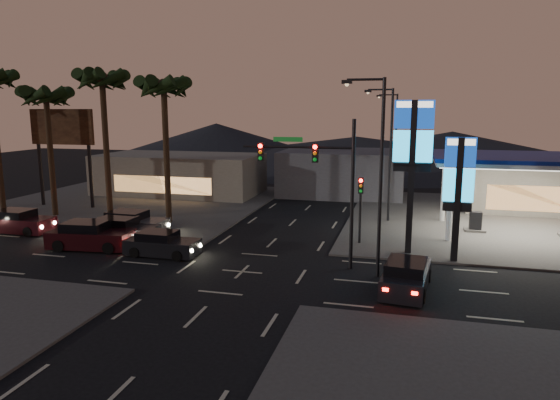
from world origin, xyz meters
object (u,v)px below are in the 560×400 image
(car_lane_a_mid, at_px, (90,236))
(car_lane_b_mid, at_px, (121,230))
(car_lane_b_front, at_px, (131,224))
(car_lane_b_rear, at_px, (18,222))
(gas_station, at_px, (528,161))
(pylon_sign_short, at_px, (459,180))
(car_lane_a_front, at_px, (161,244))
(traffic_signal_mast, at_px, (320,171))
(pylon_sign_tall, at_px, (413,146))
(suv_station, at_px, (406,276))

(car_lane_a_mid, relative_size, car_lane_b_mid, 1.11)
(car_lane_b_front, bearing_deg, car_lane_b_rear, -169.87)
(gas_station, height_order, pylon_sign_short, pylon_sign_short)
(car_lane_a_front, bearing_deg, traffic_signal_mast, 1.59)
(pylon_sign_short, height_order, car_lane_b_front, pylon_sign_short)
(car_lane_b_mid, bearing_deg, car_lane_a_front, -28.78)
(pylon_sign_tall, height_order, pylon_sign_short, pylon_sign_tall)
(suv_station, bearing_deg, car_lane_b_mid, 165.57)
(car_lane_a_front, distance_m, car_lane_b_rear, 12.63)
(gas_station, xyz_separation_m, traffic_signal_mast, (-12.24, -10.01, 0.15))
(pylon_sign_short, relative_size, car_lane_a_front, 1.58)
(car_lane_b_rear, bearing_deg, suv_station, -10.79)
(car_lane_a_mid, xyz_separation_m, car_lane_b_rear, (-7.42, 2.38, -0.05))
(traffic_signal_mast, bearing_deg, car_lane_a_mid, -179.89)
(gas_station, bearing_deg, pylon_sign_short, -123.69)
(pylon_sign_tall, bearing_deg, car_lane_b_front, 179.20)
(traffic_signal_mast, height_order, car_lane_b_rear, traffic_signal_mast)
(car_lane_b_front, height_order, car_lane_b_mid, car_lane_b_front)
(car_lane_a_front, xyz_separation_m, car_lane_b_mid, (-4.08, 2.24, 0.06))
(traffic_signal_mast, distance_m, car_lane_a_front, 10.38)
(gas_station, height_order, traffic_signal_mast, traffic_signal_mast)
(car_lane_b_mid, bearing_deg, suv_station, -14.43)
(pylon_sign_short, bearing_deg, car_lane_b_front, 176.56)
(pylon_sign_short, bearing_deg, gas_station, 56.31)
(car_lane_b_rear, bearing_deg, car_lane_b_mid, -2.56)
(gas_station, relative_size, suv_station, 2.56)
(car_lane_a_front, xyz_separation_m, car_lane_b_front, (-4.40, 4.03, 0.09))
(car_lane_b_mid, bearing_deg, car_lane_b_front, 100.19)
(car_lane_b_mid, bearing_deg, traffic_signal_mast, -8.41)
(pylon_sign_tall, relative_size, car_lane_b_front, 1.79)
(car_lane_a_front, bearing_deg, gas_station, 25.47)
(gas_station, height_order, car_lane_b_front, gas_station)
(car_lane_b_rear, bearing_deg, pylon_sign_short, 0.32)
(pylon_sign_short, height_order, traffic_signal_mast, traffic_signal_mast)
(car_lane_b_mid, bearing_deg, pylon_sign_tall, 4.82)
(pylon_sign_short, bearing_deg, traffic_signal_mast, -160.87)
(traffic_signal_mast, bearing_deg, car_lane_b_mid, 171.59)
(pylon_sign_tall, relative_size, car_lane_b_mid, 1.86)
(pylon_sign_tall, relative_size, traffic_signal_mast, 1.12)
(suv_station, bearing_deg, car_lane_b_rear, 169.21)
(traffic_signal_mast, relative_size, suv_station, 1.68)
(car_lane_b_rear, height_order, suv_station, car_lane_b_rear)
(pylon_sign_short, bearing_deg, car_lane_b_mid, -178.53)
(car_lane_b_mid, relative_size, car_lane_b_rear, 0.99)
(car_lane_b_front, bearing_deg, traffic_signal_mast, -15.37)
(gas_station, distance_m, car_lane_b_rear, 35.04)
(pylon_sign_tall, xyz_separation_m, car_lane_b_front, (-18.46, 0.26, -5.64))
(traffic_signal_mast, distance_m, car_lane_b_rear, 22.26)
(car_lane_b_front, height_order, suv_station, car_lane_b_front)
(car_lane_a_front, height_order, car_lane_b_rear, car_lane_b_rear)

